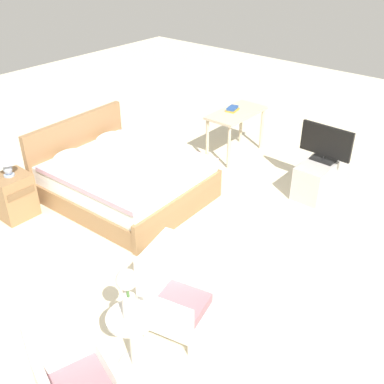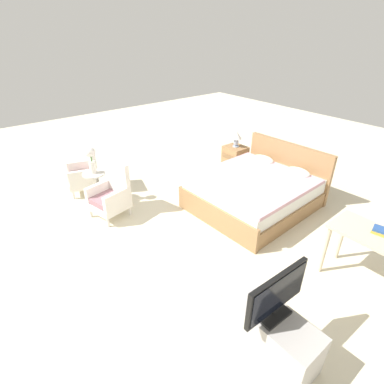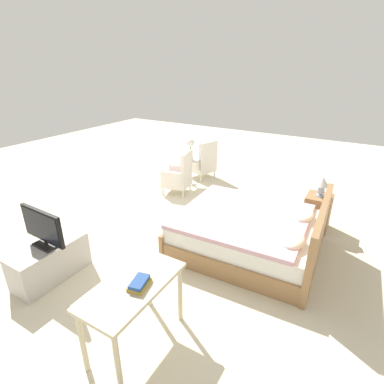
{
  "view_description": "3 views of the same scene",
  "coord_description": "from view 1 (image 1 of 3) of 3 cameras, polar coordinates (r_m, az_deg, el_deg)",
  "views": [
    {
      "loc": [
        -3.41,
        -2.99,
        3.31
      ],
      "look_at": [
        0.01,
        -0.14,
        0.63
      ],
      "focal_mm": 42.0,
      "sensor_mm": 36.0,
      "label": 1
    },
    {
      "loc": [
        3.0,
        -2.58,
        2.83
      ],
      "look_at": [
        -0.09,
        -0.09,
        0.63
      ],
      "focal_mm": 28.0,
      "sensor_mm": 36.0,
      "label": 2
    },
    {
      "loc": [
        3.83,
        2.38,
        2.61
      ],
      "look_at": [
        -0.02,
        0.11,
        0.68
      ],
      "focal_mm": 28.0,
      "sensor_mm": 36.0,
      "label": 3
    }
  ],
  "objects": [
    {
      "name": "book_stack",
      "position": [
        7.27,
        5.15,
        10.46
      ],
      "size": [
        0.24,
        0.18,
        0.07
      ],
      "color": "#B79333",
      "rests_on": "vanity_desk"
    },
    {
      "name": "table_lamp",
      "position": [
        5.96,
        -22.58,
        3.73
      ],
      "size": [
        0.22,
        0.22,
        0.33
      ],
      "color": "#9EADC6",
      "rests_on": "nightstand"
    },
    {
      "name": "armchair_by_window_right",
      "position": [
        4.21,
        -2.43,
        -13.21
      ],
      "size": [
        0.65,
        0.65,
        0.92
      ],
      "color": "white",
      "rests_on": "ground_plane"
    },
    {
      "name": "armchair_by_window_left",
      "position": [
        3.76,
        -14.45,
        -21.75
      ],
      "size": [
        0.68,
        0.68,
        0.92
      ],
      "color": "white",
      "rests_on": "ground_plane"
    },
    {
      "name": "bed",
      "position": [
        6.23,
        -8.72,
        1.74
      ],
      "size": [
        1.79,
        2.07,
        0.96
      ],
      "color": "#997047",
      "rests_on": "ground_plane"
    },
    {
      "name": "ground_plane",
      "position": [
        5.61,
        -1.11,
        -5.12
      ],
      "size": [
        16.0,
        16.0,
        0.0
      ],
      "primitive_type": "plane",
      "color": "beige"
    },
    {
      "name": "tv_flatscreen",
      "position": [
        6.38,
        16.65,
        5.96
      ],
      "size": [
        0.21,
        0.73,
        0.5
      ],
      "color": "black",
      "rests_on": "tv_stand"
    },
    {
      "name": "flower_vase",
      "position": [
        3.57,
        -8.18,
        -12.15
      ],
      "size": [
        0.17,
        0.17,
        0.48
      ],
      "color": "silver",
      "rests_on": "side_table"
    },
    {
      "name": "tv_stand",
      "position": [
        6.59,
        15.99,
        2.0
      ],
      "size": [
        0.96,
        0.4,
        0.49
      ],
      "color": "#B7B2AD",
      "rests_on": "ground_plane"
    },
    {
      "name": "nightstand",
      "position": [
        6.2,
        -21.65,
        -0.48
      ],
      "size": [
        0.44,
        0.41,
        0.6
      ],
      "color": "#997047",
      "rests_on": "ground_plane"
    },
    {
      "name": "side_table",
      "position": [
        3.93,
        -7.6,
        -17.63
      ],
      "size": [
        0.4,
        0.4,
        0.59
      ],
      "color": "beige",
      "rests_on": "ground_plane"
    },
    {
      "name": "vanity_desk",
      "position": [
        7.29,
        5.62,
        9.3
      ],
      "size": [
        1.04,
        0.52,
        0.74
      ],
      "color": "beige",
      "rests_on": "ground_plane"
    }
  ]
}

